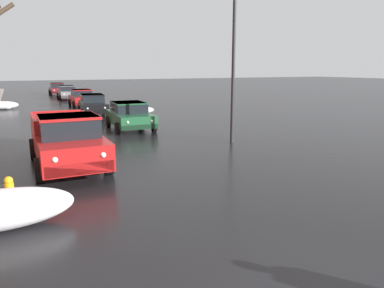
# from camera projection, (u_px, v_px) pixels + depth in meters

# --- Properties ---
(snow_bank_along_left_kerb) EXTENTS (3.04, 1.26, 0.71)m
(snow_bank_along_left_kerb) POSITION_uv_depth(u_px,v_px,m) (132.00, 111.00, 24.67)
(snow_bank_along_left_kerb) COLOR white
(snow_bank_along_left_kerb) RESTS_ON ground
(snow_bank_mid_block_left) EXTENTS (2.41, 1.00, 0.64)m
(snow_bank_mid_block_left) POSITION_uv_depth(u_px,v_px,m) (2.00, 105.00, 28.01)
(snow_bank_mid_block_left) COLOR white
(snow_bank_mid_block_left) RESTS_ON ground
(pickup_truck_red_approaching_near_lane) EXTENTS (2.16, 5.22, 1.76)m
(pickup_truck_red_approaching_near_lane) POSITION_uv_depth(u_px,v_px,m) (67.00, 140.00, 11.65)
(pickup_truck_red_approaching_near_lane) COLOR red
(pickup_truck_red_approaching_near_lane) RESTS_ON ground
(sedan_green_parked_kerbside_close) EXTENTS (2.16, 4.07, 1.42)m
(sedan_green_parked_kerbside_close) POSITION_uv_depth(u_px,v_px,m) (130.00, 115.00, 18.87)
(sedan_green_parked_kerbside_close) COLOR #1E5633
(sedan_green_parked_kerbside_close) RESTS_ON ground
(sedan_black_parked_kerbside_mid) EXTENTS (2.11, 4.13, 1.42)m
(sedan_black_parked_kerbside_mid) POSITION_uv_depth(u_px,v_px,m) (93.00, 104.00, 24.61)
(sedan_black_parked_kerbside_mid) COLOR black
(sedan_black_parked_kerbside_mid) RESTS_ON ground
(sedan_red_parked_far_down_block) EXTENTS (1.92, 4.09, 1.42)m
(sedan_red_parked_far_down_block) POSITION_uv_depth(u_px,v_px,m) (82.00, 98.00, 29.93)
(sedan_red_parked_far_down_block) COLOR red
(sedan_red_parked_far_down_block) RESTS_ON ground
(sedan_grey_queued_behind_truck) EXTENTS (1.90, 4.13, 1.42)m
(sedan_grey_queued_behind_truck) POSITION_uv_depth(u_px,v_px,m) (67.00, 92.00, 36.83)
(sedan_grey_queued_behind_truck) COLOR slate
(sedan_grey_queued_behind_truck) RESTS_ON ground
(sedan_maroon_at_far_intersection) EXTENTS (1.87, 4.09, 1.42)m
(sedan_maroon_at_far_intersection) POSITION_uv_depth(u_px,v_px,m) (57.00, 89.00, 42.95)
(sedan_maroon_at_far_intersection) COLOR maroon
(sedan_maroon_at_far_intersection) RESTS_ON ground
(fire_hydrant) EXTENTS (0.42, 0.22, 0.71)m
(fire_hydrant) POSITION_uv_depth(u_px,v_px,m) (9.00, 191.00, 8.42)
(fire_hydrant) COLOR gold
(fire_hydrant) RESTS_ON ground
(street_lamp_post) EXTENTS (0.44, 0.24, 6.05)m
(street_lamp_post) POSITION_uv_depth(u_px,v_px,m) (233.00, 62.00, 14.94)
(street_lamp_post) COLOR #28282D
(street_lamp_post) RESTS_ON ground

